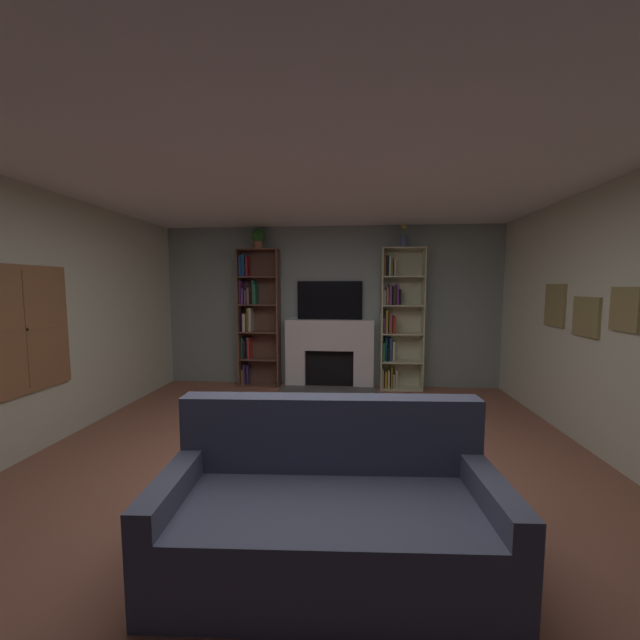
% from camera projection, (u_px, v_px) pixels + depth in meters
% --- Properties ---
extents(ground_plane, '(7.33, 7.33, 0.00)m').
position_uv_depth(ground_plane, '(307.00, 486.00, 2.92)').
color(ground_plane, '#955C48').
extents(wall_back_accent, '(5.52, 0.06, 2.58)m').
position_uv_depth(wall_back_accent, '(330.00, 307.00, 5.86)').
color(wall_back_accent, gray).
rests_on(wall_back_accent, ground_plane).
extents(ceiling, '(5.52, 6.23, 0.06)m').
position_uv_depth(ceiling, '(306.00, 153.00, 2.68)').
color(ceiling, white).
rests_on(ceiling, wall_back_accent).
extents(fireplace, '(1.51, 0.51, 1.09)m').
position_uv_depth(fireplace, '(329.00, 352.00, 5.79)').
color(fireplace, white).
rests_on(fireplace, ground_plane).
extents(tv, '(1.04, 0.06, 0.62)m').
position_uv_depth(tv, '(330.00, 300.00, 5.79)').
color(tv, black).
rests_on(tv, fireplace).
extents(bookshelf_left, '(0.65, 0.29, 2.21)m').
position_uv_depth(bookshelf_left, '(255.00, 316.00, 5.85)').
color(bookshelf_left, brown).
rests_on(bookshelf_left, ground_plane).
extents(bookshelf_right, '(0.65, 0.30, 2.21)m').
position_uv_depth(bookshelf_right, '(396.00, 321.00, 5.65)').
color(bookshelf_right, beige).
rests_on(bookshelf_right, ground_plane).
extents(potted_plant, '(0.22, 0.22, 0.32)m').
position_uv_depth(potted_plant, '(258.00, 238.00, 5.68)').
color(potted_plant, '#A8694D').
rests_on(potted_plant, bookshelf_left).
extents(vase_with_flowers, '(0.11, 0.11, 0.35)m').
position_uv_depth(vase_with_flowers, '(404.00, 238.00, 5.48)').
color(vase_with_flowers, slate).
rests_on(vase_with_flowers, bookshelf_right).
extents(couch, '(1.92, 0.91, 0.92)m').
position_uv_depth(couch, '(330.00, 516.00, 2.06)').
color(couch, '#4D526A').
rests_on(couch, ground_plane).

